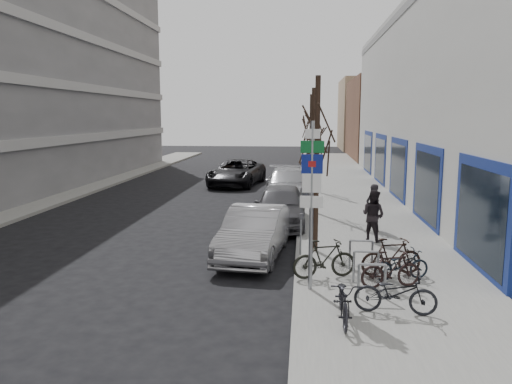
% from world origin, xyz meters
% --- Properties ---
extents(ground, '(120.00, 120.00, 0.00)m').
position_xyz_m(ground, '(0.00, 0.00, 0.00)').
color(ground, black).
rests_on(ground, ground).
extents(sidewalk_east, '(5.00, 70.00, 0.15)m').
position_xyz_m(sidewalk_east, '(4.50, 10.00, 0.07)').
color(sidewalk_east, slate).
rests_on(sidewalk_east, ground).
extents(sidewalk_west, '(3.00, 70.00, 0.15)m').
position_xyz_m(sidewalk_west, '(-11.00, 10.00, 0.07)').
color(sidewalk_west, slate).
rests_on(sidewalk_west, ground).
extents(brick_building_far, '(12.00, 14.00, 8.00)m').
position_xyz_m(brick_building_far, '(13.00, 40.00, 4.00)').
color(brick_building_far, brown).
rests_on(brick_building_far, ground).
extents(tan_building_far, '(13.00, 12.00, 9.00)m').
position_xyz_m(tan_building_far, '(13.50, 55.00, 4.50)').
color(tan_building_far, '#937A5B').
rests_on(tan_building_far, ground).
extents(highway_sign_pole, '(0.55, 0.10, 4.20)m').
position_xyz_m(highway_sign_pole, '(2.40, -0.01, 2.46)').
color(highway_sign_pole, gray).
rests_on(highway_sign_pole, ground).
extents(bike_rack, '(0.66, 2.26, 0.83)m').
position_xyz_m(bike_rack, '(3.80, 0.60, 0.66)').
color(bike_rack, gray).
rests_on(bike_rack, sidewalk_east).
extents(tree_near, '(1.80, 1.80, 5.50)m').
position_xyz_m(tree_near, '(2.60, 3.50, 4.10)').
color(tree_near, black).
rests_on(tree_near, ground).
extents(tree_mid, '(1.80, 1.80, 5.50)m').
position_xyz_m(tree_mid, '(2.60, 10.00, 4.10)').
color(tree_mid, black).
rests_on(tree_mid, ground).
extents(tree_far, '(1.80, 1.80, 5.50)m').
position_xyz_m(tree_far, '(2.60, 16.50, 4.10)').
color(tree_far, black).
rests_on(tree_far, ground).
extents(meter_front, '(0.10, 0.08, 1.27)m').
position_xyz_m(meter_front, '(2.15, 3.00, 0.92)').
color(meter_front, gray).
rests_on(meter_front, sidewalk_east).
extents(meter_mid, '(0.10, 0.08, 1.27)m').
position_xyz_m(meter_mid, '(2.15, 8.50, 0.92)').
color(meter_mid, gray).
rests_on(meter_mid, sidewalk_east).
extents(meter_back, '(0.10, 0.08, 1.27)m').
position_xyz_m(meter_back, '(2.15, 14.00, 0.92)').
color(meter_back, gray).
rests_on(meter_back, sidewalk_east).
extents(bike_near_left, '(0.52, 1.72, 1.05)m').
position_xyz_m(bike_near_left, '(3.06, -1.83, 0.68)').
color(bike_near_left, black).
rests_on(bike_near_left, sidewalk_east).
extents(bike_near_right, '(1.63, 0.88, 0.95)m').
position_xyz_m(bike_near_right, '(4.36, 0.25, 0.63)').
color(bike_near_right, black).
rests_on(bike_near_right, sidewalk_east).
extents(bike_mid_curb, '(1.58, 0.91, 0.92)m').
position_xyz_m(bike_mid_curb, '(4.72, 0.90, 0.61)').
color(bike_mid_curb, black).
rests_on(bike_mid_curb, sidewalk_east).
extents(bike_mid_inner, '(1.79, 1.01, 1.04)m').
position_xyz_m(bike_mid_inner, '(2.77, 0.86, 0.67)').
color(bike_mid_inner, black).
rests_on(bike_mid_inner, sidewalk_east).
extents(bike_far_curb, '(1.78, 0.72, 1.05)m').
position_xyz_m(bike_far_curb, '(4.18, -1.37, 0.68)').
color(bike_far_curb, black).
rests_on(bike_far_curb, sidewalk_east).
extents(bike_far_inner, '(1.76, 0.93, 1.03)m').
position_xyz_m(bike_far_inner, '(4.54, 1.26, 0.66)').
color(bike_far_inner, black).
rests_on(bike_far_inner, sidewalk_east).
extents(parked_car_front, '(2.09, 4.80, 1.54)m').
position_xyz_m(parked_car_front, '(0.73, 3.14, 0.77)').
color(parked_car_front, '#9A999E').
rests_on(parked_car_front, ground).
extents(parked_car_mid, '(1.95, 4.84, 1.65)m').
position_xyz_m(parked_car_mid, '(1.33, 7.56, 0.82)').
color(parked_car_mid, '#46454A').
rests_on(parked_car_mid, ground).
extents(parked_car_back, '(2.59, 5.69, 1.61)m').
position_xyz_m(parked_car_back, '(1.40, 13.87, 0.81)').
color(parked_car_back, '#A2A3A7').
rests_on(parked_car_back, ground).
extents(lane_car, '(3.47, 6.14, 1.62)m').
position_xyz_m(lane_car, '(-1.95, 19.09, 0.81)').
color(lane_car, black).
rests_on(lane_car, ground).
extents(pedestrian_near, '(0.74, 0.71, 1.71)m').
position_xyz_m(pedestrian_near, '(4.75, 6.56, 1.01)').
color(pedestrian_near, black).
rests_on(pedestrian_near, sidewalk_east).
extents(pedestrian_far, '(0.77, 0.75, 1.75)m').
position_xyz_m(pedestrian_far, '(4.56, 5.00, 1.02)').
color(pedestrian_far, black).
rests_on(pedestrian_far, sidewalk_east).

